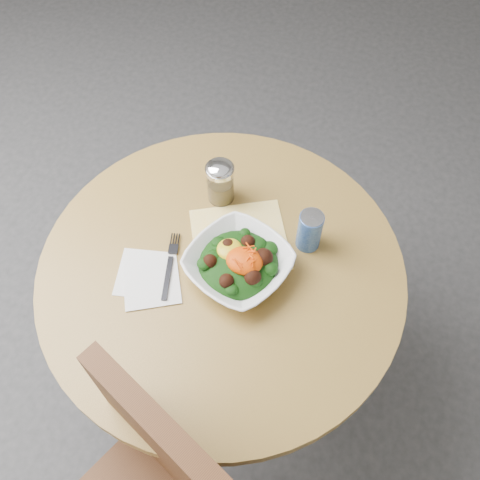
{
  "coord_description": "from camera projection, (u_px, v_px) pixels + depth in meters",
  "views": [
    {
      "loc": [
        0.25,
        -0.61,
        1.88
      ],
      "look_at": [
        0.03,
        0.05,
        0.81
      ],
      "focal_mm": 40.0,
      "sensor_mm": 36.0,
      "label": 1
    }
  ],
  "objects": [
    {
      "name": "cloth_napkin",
      "position": [
        240.0,
        239.0,
        1.35
      ],
      "size": [
        0.31,
        0.3,
        0.0
      ],
      "primitive_type": "cube",
      "rotation": [
        0.0,
        0.0,
        0.47
      ],
      "color": "#F0AF0C",
      "rests_on": "table"
    },
    {
      "name": "spice_shaker",
      "position": [
        220.0,
        182.0,
        1.37
      ],
      "size": [
        0.07,
        0.07,
        0.13
      ],
      "color": "silver",
      "rests_on": "table"
    },
    {
      "name": "table",
      "position": [
        223.0,
        303.0,
        1.47
      ],
      "size": [
        0.9,
        0.9,
        0.75
      ],
      "color": "black",
      "rests_on": "ground"
    },
    {
      "name": "paper_napkins",
      "position": [
        148.0,
        278.0,
        1.29
      ],
      "size": [
        0.19,
        0.19,
        0.0
      ],
      "color": "white",
      "rests_on": "table"
    },
    {
      "name": "ground",
      "position": [
        227.0,
        370.0,
        1.93
      ],
      "size": [
        6.0,
        6.0,
        0.0
      ],
      "primitive_type": "plane",
      "color": "#2F2F32",
      "rests_on": "ground"
    },
    {
      "name": "salad_bowl",
      "position": [
        239.0,
        263.0,
        1.27
      ],
      "size": [
        0.31,
        0.31,
        0.09
      ],
      "color": "white",
      "rests_on": "table"
    },
    {
      "name": "fork",
      "position": [
        170.0,
        263.0,
        1.3
      ],
      "size": [
        0.06,
        0.19,
        0.0
      ],
      "color": "black",
      "rests_on": "table"
    },
    {
      "name": "beverage_can",
      "position": [
        310.0,
        230.0,
        1.29
      ],
      "size": [
        0.06,
        0.06,
        0.12
      ],
      "color": "navy",
      "rests_on": "table"
    }
  ]
}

